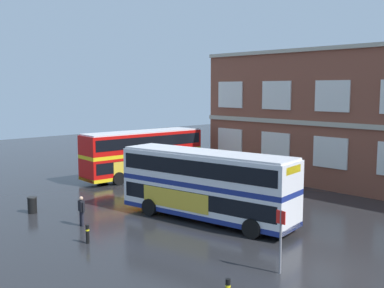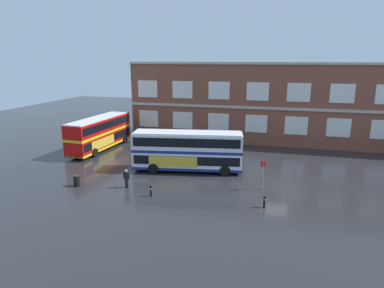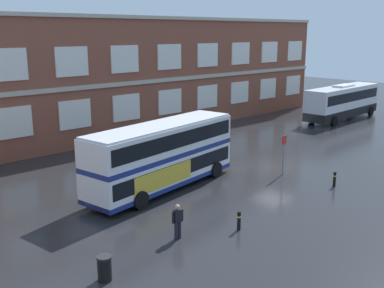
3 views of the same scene
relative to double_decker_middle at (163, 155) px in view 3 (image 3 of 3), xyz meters
name	(u,v)px [view 3 (image 3 of 3)]	position (x,y,z in m)	size (l,w,h in m)	color
ground_plane	(252,161)	(8.85, 0.26, -2.15)	(120.00, 120.00, 0.00)	#232326
brick_terminal_building	(144,74)	(10.98, 16.24, 3.11)	(45.21, 8.19, 10.81)	brown
double_decker_middle	(163,155)	(0.00, 0.00, 0.00)	(11.27, 4.26, 4.07)	silver
touring_coach	(342,102)	(29.13, 4.31, -0.24)	(12.08, 3.20, 3.80)	silver
waiting_passenger	(178,220)	(-3.99, -5.90, -1.22)	(0.64, 0.28, 1.70)	black
bus_stand_flag	(284,151)	(7.72, -3.35, -0.51)	(0.44, 0.10, 2.70)	slate
station_litter_bin	(105,268)	(-8.51, -6.74, -1.63)	(0.60, 0.60, 1.03)	black
safety_bollard_west	(335,179)	(8.10, -7.01, -1.66)	(0.19, 0.19, 0.95)	black
safety_bollard_east	(239,220)	(-1.17, -7.21, -1.66)	(0.19, 0.19, 0.95)	black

